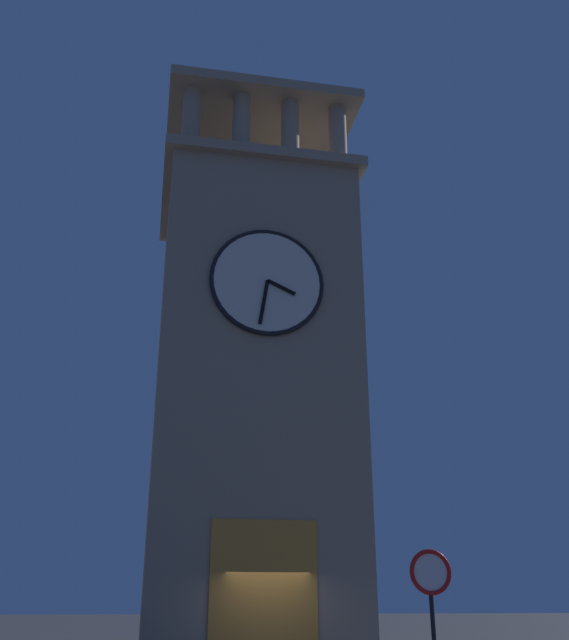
{
  "coord_description": "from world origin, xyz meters",
  "views": [
    {
      "loc": [
        3.71,
        21.33,
        1.67
      ],
      "look_at": [
        -1.17,
        -4.11,
        11.95
      ],
      "focal_mm": 40.04,
      "sensor_mm": 36.0,
      "label": 1
    }
  ],
  "objects": [
    {
      "name": "no_horn_sign",
      "position": [
        -1.35,
        8.68,
        1.99
      ],
      "size": [
        0.78,
        0.14,
        2.56
      ],
      "color": "black",
      "rests_on": "ground_plane"
    },
    {
      "name": "clocktower",
      "position": [
        0.11,
        -4.08,
        9.11
      ],
      "size": [
        7.53,
        7.56,
        23.51
      ],
      "color": "gray",
      "rests_on": "ground_plane"
    }
  ]
}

